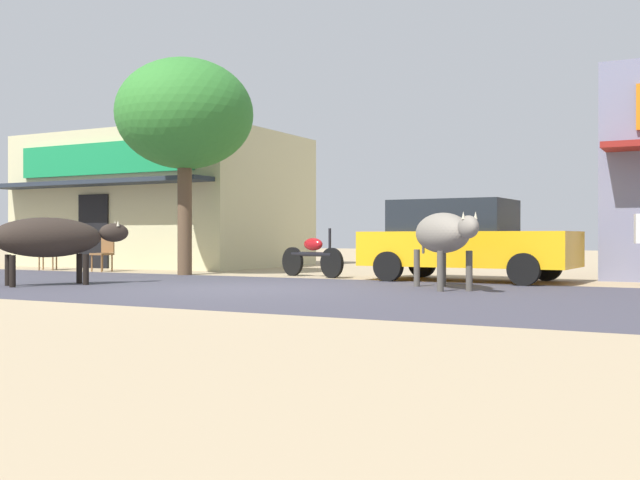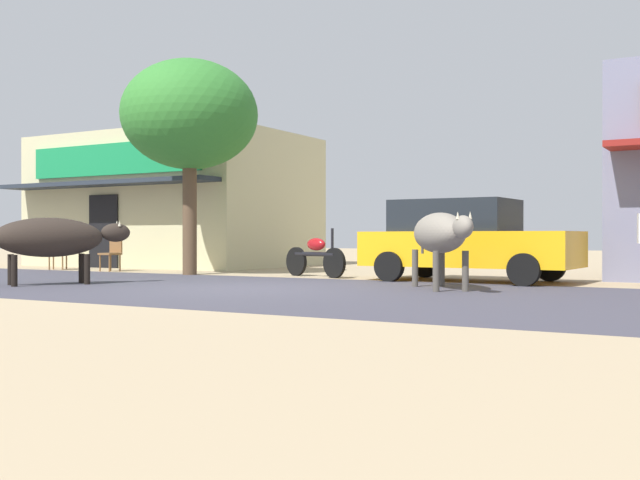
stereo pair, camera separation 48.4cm
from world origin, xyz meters
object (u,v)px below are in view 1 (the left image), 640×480
roadside_tree (185,115)px  cow_near_brown (51,238)px  cow_far_dark (443,234)px  cafe_chair_near_tree (49,251)px  cafe_chair_by_doorway (104,252)px  parked_motorcycle (312,255)px  parked_hatchback_car (464,239)px

roadside_tree → cow_near_brown: 5.03m
cow_near_brown → cow_far_dark: (6.73, 2.40, 0.07)m
cafe_chair_near_tree → cafe_chair_by_doorway: bearing=1.4°
parked_motorcycle → cafe_chair_by_doorway: size_ratio=2.03×
cow_near_brown → cafe_chair_near_tree: bearing=137.9°
parked_motorcycle → cow_far_dark: cow_far_dark is taller
parked_hatchback_car → cow_far_dark: 2.49m
roadside_tree → cow_near_brown: (0.13, -4.13, -2.87)m
cafe_chair_by_doorway → cow_near_brown: bearing=-56.2°
cow_near_brown → cow_far_dark: bearing=19.7°
roadside_tree → cow_near_brown: size_ratio=2.11×
parked_hatchback_car → cafe_chair_near_tree: (-11.33, -0.35, -0.33)m
parked_motorcycle → cow_near_brown: size_ratio=0.78×
parked_motorcycle → cow_far_dark: (3.79, -2.33, 0.47)m
parked_hatchback_car → cafe_chair_near_tree: 11.34m
roadside_tree → parked_hatchback_car: (6.48, 0.73, -2.90)m
roadside_tree → cafe_chair_by_doorway: 4.37m
parked_hatchback_car → cafe_chair_by_doorway: (-9.39, -0.30, -0.33)m
parked_hatchback_car → parked_motorcycle: (-3.40, -0.13, -0.36)m
roadside_tree → cafe_chair_by_doorway: bearing=171.6°
parked_motorcycle → cafe_chair_near_tree: 7.93m
roadside_tree → cow_near_brown: bearing=-88.1°
parked_hatchback_car → cafe_chair_near_tree: bearing=-178.2°
cow_near_brown → cafe_chair_near_tree: cow_near_brown is taller
cow_far_dark → cafe_chair_near_tree: size_ratio=2.45×
parked_hatchback_car → cafe_chair_by_doorway: 9.40m
cow_near_brown → roadside_tree: bearing=91.9°
parked_motorcycle → cafe_chair_near_tree: bearing=-178.4°
cafe_chair_near_tree → roadside_tree: bearing=-4.5°
parked_hatchback_car → cow_near_brown: (-6.34, -4.86, 0.03)m
parked_hatchback_car → parked_motorcycle: bearing=-177.8°
cafe_chair_near_tree → parked_motorcycle: bearing=1.6°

